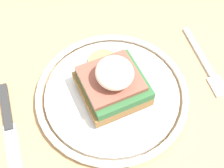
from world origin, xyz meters
TOP-DOWN VIEW (x-y plane):
  - dining_table at (0.00, 0.00)m, footprint 0.80×0.68m
  - plate at (0.04, 0.05)m, footprint 0.23×0.23m
  - sandwich at (0.03, 0.05)m, footprint 0.09×0.13m
  - fork at (-0.13, 0.06)m, footprint 0.04×0.14m
  - knife at (0.19, 0.03)m, footprint 0.04×0.18m

SIDE VIEW (x-z plane):
  - dining_table at x=0.00m, z-range 0.22..0.94m
  - fork at x=-0.13m, z-range 0.72..0.72m
  - knife at x=0.19m, z-range 0.72..0.73m
  - plate at x=0.04m, z-range 0.72..0.74m
  - sandwich at x=0.03m, z-range 0.73..0.80m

